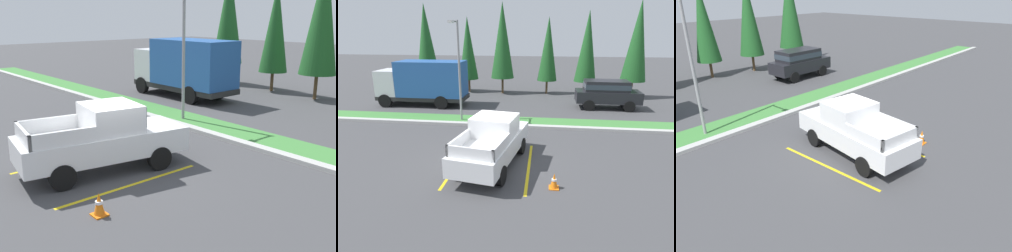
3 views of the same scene
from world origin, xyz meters
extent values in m
plane|color=#424244|center=(0.00, 0.00, 0.00)|extent=(120.00, 120.00, 0.00)
cube|color=yellow|center=(-1.85, -0.36, 0.00)|extent=(0.12, 4.80, 0.01)
cube|color=yellow|center=(1.25, -0.36, 0.00)|extent=(0.12, 4.80, 0.01)
cube|color=#B2B2AD|center=(0.00, 5.00, 0.07)|extent=(56.00, 0.40, 0.15)
cube|color=#42843D|center=(0.00, 6.10, 0.03)|extent=(56.00, 1.80, 0.06)
cylinder|color=black|center=(-0.88, 1.31, 0.38)|extent=(0.40, 0.80, 0.76)
cylinder|color=black|center=(0.80, 1.03, 0.38)|extent=(0.40, 0.80, 0.76)
cylinder|color=black|center=(-1.39, -1.75, 0.38)|extent=(0.40, 0.80, 0.76)
cylinder|color=black|center=(0.28, -2.03, 0.38)|extent=(0.40, 0.80, 0.76)
cube|color=white|center=(-0.30, -0.36, 0.88)|extent=(2.73, 5.44, 0.76)
cube|color=white|center=(-0.25, -0.06, 1.68)|extent=(2.00, 1.87, 0.84)
cube|color=#2D3842|center=(-0.11, 0.74, 1.73)|extent=(1.61, 0.33, 0.63)
cube|color=white|center=(-1.38, -1.65, 1.48)|extent=(0.41, 1.89, 0.44)
cube|color=white|center=(0.30, -1.93, 1.48)|extent=(0.41, 1.89, 0.44)
cube|color=white|center=(-0.69, -2.68, 1.48)|extent=(1.79, 0.40, 0.44)
cube|color=silver|center=(0.12, 2.15, 0.64)|extent=(1.81, 0.46, 0.28)
cylinder|color=black|center=(-10.13, 8.52, 0.50)|extent=(1.00, 0.30, 1.00)
cylinder|color=black|center=(-10.14, 10.72, 0.50)|extent=(1.00, 0.30, 1.00)
cylinder|color=black|center=(-5.73, 8.53, 0.50)|extent=(1.00, 0.30, 1.00)
cylinder|color=black|center=(-5.74, 10.73, 0.50)|extent=(1.00, 0.30, 1.00)
cube|color=#262626|center=(-7.54, 9.63, 0.65)|extent=(6.81, 2.32, 0.30)
cube|color=silver|center=(-10.09, 9.62, 1.75)|extent=(1.61, 2.31, 1.90)
cube|color=#2D3842|center=(-10.91, 9.62, 2.00)|extent=(0.07, 2.10, 0.90)
cube|color=#235199|center=(-6.74, 9.63, 2.10)|extent=(5.01, 2.42, 2.60)
cylinder|color=gray|center=(-3.45, 5.90, 3.07)|extent=(0.14, 0.14, 6.15)
cylinder|color=brown|center=(-9.40, 15.53, 0.72)|extent=(0.20, 0.20, 1.45)
cone|color=#1E5623|center=(-9.40, 15.53, 4.74)|extent=(2.09, 2.09, 6.59)
cylinder|color=brown|center=(-5.33, 15.34, 0.62)|extent=(0.20, 0.20, 1.23)
cone|color=#1E5623|center=(-5.33, 15.34, 4.03)|extent=(1.78, 1.78, 5.61)
cylinder|color=brown|center=(-2.07, 15.01, 0.72)|extent=(0.20, 0.20, 1.45)
cone|color=#1E5623|center=(-2.07, 15.01, 4.74)|extent=(2.09, 2.09, 6.58)
cube|color=orange|center=(2.26, -2.05, 0.02)|extent=(0.36, 0.36, 0.04)
cone|color=orange|center=(2.26, -2.05, 0.32)|extent=(0.28, 0.28, 0.56)
cylinder|color=white|center=(2.26, -2.05, 0.35)|extent=(0.19, 0.19, 0.07)
camera|label=1|loc=(10.24, -6.61, 4.73)|focal=43.59mm
camera|label=2|loc=(1.75, -11.60, 5.44)|focal=31.00mm
camera|label=3|loc=(-9.25, -7.55, 6.17)|focal=33.74mm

